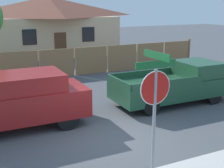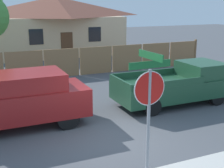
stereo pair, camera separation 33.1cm
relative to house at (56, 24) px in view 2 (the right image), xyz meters
The scene contains 6 objects.
ground_plane 17.70m from the house, 98.60° to the right, with size 80.00×80.00×0.00m, color #4C4F54.
wooden_fence 8.58m from the house, 88.53° to the right, with size 14.65×0.12×1.71m.
house is the anchor object (origin of this frame).
red_suv 15.99m from the house, 108.66° to the right, with size 4.49×1.93×1.88m.
orange_pickup 15.24m from the house, 84.80° to the right, with size 5.05×2.01×1.68m.
stop_sign 20.46m from the house, 98.77° to the right, with size 0.97×0.88×3.20m.
Camera 2 is at (-3.68, -8.17, 4.16)m, focal length 50.00 mm.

